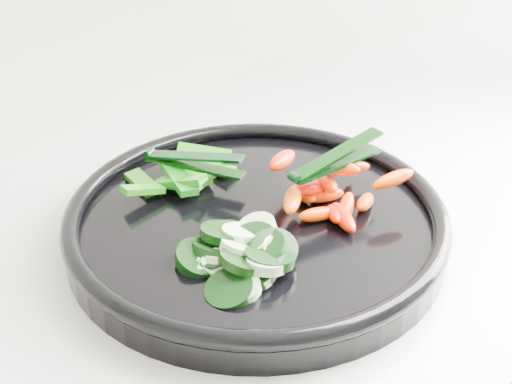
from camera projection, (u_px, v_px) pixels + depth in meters
veggie_tray at (256, 222)px, 0.70m from camera, size 0.47×0.47×0.04m
cucumber_pile at (235, 255)px, 0.63m from camera, size 0.11×0.12×0.04m
carrot_pile at (328, 189)px, 0.71m from camera, size 0.14×0.13×0.05m
pepper_pile at (185, 176)px, 0.75m from camera, size 0.14×0.09×0.03m
tong_carrot at (334, 160)px, 0.69m from camera, size 0.11×0.02×0.02m
tong_pepper at (192, 161)px, 0.74m from camera, size 0.07×0.10×0.02m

